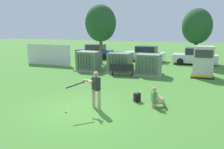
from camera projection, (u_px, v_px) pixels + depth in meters
ground_plane at (80, 110)px, 10.94m from camera, size 96.00×96.00×0.00m
fence_panel at (48, 55)px, 23.43m from camera, size 4.80×0.12×2.00m
transformer_west at (89, 61)px, 20.55m from camera, size 2.10×1.70×1.62m
transformer_mid_west at (120, 63)px, 19.56m from camera, size 2.10×1.70×1.62m
transformer_mid_east at (149, 65)px, 18.63m from camera, size 2.10×1.70×1.62m
generator_enclosure at (203, 62)px, 17.69m from camera, size 1.60×1.40×2.30m
park_bench at (122, 69)px, 18.31m from camera, size 1.84×0.66×0.92m
batter at (95, 88)px, 10.96m from camera, size 1.14×1.45×1.74m
sports_ball at (66, 111)px, 10.65m from camera, size 0.09×0.09×0.09m
seated_spectator at (156, 99)px, 11.34m from camera, size 0.79×0.66×0.96m
backpack at (137, 97)px, 12.14m from camera, size 0.37×0.38×0.44m
tree_left at (101, 23)px, 23.67m from camera, size 3.03×3.03×5.78m
tree_center_left at (197, 26)px, 22.89m from camera, size 2.81×2.81×5.37m
parked_car_leftmost at (95, 52)px, 28.18m from camera, size 4.37×2.28×1.62m
parked_car_left_of_center at (145, 54)px, 25.91m from camera, size 4.29×2.10×1.62m
parked_car_right_of_center at (195, 57)px, 23.76m from camera, size 4.21×1.95×1.62m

